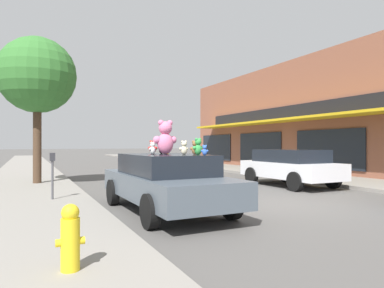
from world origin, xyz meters
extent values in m
plane|color=#514F4C|center=(0.00, 0.00, 0.00)|extent=(260.00, 260.00, 0.00)
cube|color=gray|center=(-6.06, 0.00, 0.06)|extent=(3.19, 90.00, 0.13)
cube|color=gold|center=(6.91, 5.29, 2.99)|extent=(1.50, 23.92, 0.12)
cube|color=black|center=(7.61, 5.29, 3.54)|extent=(0.08, 22.78, 0.70)
cube|color=black|center=(7.62, 5.29, 1.40)|extent=(0.06, 4.33, 2.00)
cube|color=black|center=(7.62, 10.98, 1.40)|extent=(0.06, 4.33, 2.00)
cube|color=black|center=(7.62, 16.68, 1.40)|extent=(0.06, 4.33, 2.00)
cube|color=#4C5660|center=(-3.09, 0.41, 0.62)|extent=(1.97, 4.79, 0.56)
cube|color=black|center=(-3.09, 0.41, 1.14)|extent=(1.71, 2.64, 0.48)
cylinder|color=black|center=(-4.04, 1.87, 0.34)|extent=(0.21, 0.69, 0.68)
cylinder|color=black|center=(-2.19, 1.90, 0.34)|extent=(0.21, 0.69, 0.68)
cylinder|color=black|center=(-4.00, -1.08, 0.34)|extent=(0.21, 0.69, 0.68)
cylinder|color=black|center=(-2.14, -1.05, 0.34)|extent=(0.21, 0.69, 0.68)
ellipsoid|color=pink|center=(-3.03, 0.58, 1.65)|extent=(0.40, 0.34, 0.52)
sphere|color=pink|center=(-3.03, 0.58, 2.03)|extent=(0.33, 0.33, 0.33)
sphere|color=pink|center=(-2.91, 0.58, 2.16)|extent=(0.14, 0.14, 0.14)
sphere|color=pink|center=(-3.15, 0.58, 2.16)|extent=(0.14, 0.14, 0.14)
sphere|color=#FFA3DA|center=(-3.03, 0.72, 2.01)|extent=(0.13, 0.13, 0.13)
sphere|color=pink|center=(-2.82, 0.61, 1.74)|extent=(0.19, 0.19, 0.19)
sphere|color=pink|center=(-3.24, 0.61, 1.74)|extent=(0.19, 0.19, 0.19)
ellipsoid|color=beige|center=(-2.84, -0.10, 1.49)|extent=(0.17, 0.15, 0.20)
sphere|color=beige|center=(-2.84, -0.10, 1.64)|extent=(0.14, 0.14, 0.13)
sphere|color=beige|center=(-2.79, -0.10, 1.69)|extent=(0.06, 0.06, 0.05)
sphere|color=beige|center=(-2.88, -0.11, 1.69)|extent=(0.06, 0.06, 0.05)
sphere|color=white|center=(-2.84, -0.05, 1.63)|extent=(0.05, 0.05, 0.05)
sphere|color=beige|center=(-2.76, -0.08, 1.52)|extent=(0.08, 0.08, 0.07)
sphere|color=beige|center=(-2.92, -0.10, 1.52)|extent=(0.08, 0.08, 0.07)
ellipsoid|color=white|center=(-3.36, 0.61, 1.48)|extent=(0.19, 0.18, 0.19)
sphere|color=white|center=(-3.36, 0.61, 1.62)|extent=(0.16, 0.16, 0.12)
sphere|color=white|center=(-3.32, 0.63, 1.67)|extent=(0.07, 0.07, 0.05)
sphere|color=white|center=(-3.39, 0.59, 1.67)|extent=(0.07, 0.07, 0.05)
sphere|color=white|center=(-3.38, 0.65, 1.61)|extent=(0.06, 0.06, 0.05)
sphere|color=white|center=(-3.30, 0.66, 1.51)|extent=(0.09, 0.09, 0.07)
sphere|color=white|center=(-3.43, 0.58, 1.51)|extent=(0.09, 0.09, 0.07)
ellipsoid|color=blue|center=(-2.60, -0.67, 1.46)|extent=(0.14, 0.13, 0.14)
sphere|color=blue|center=(-2.60, -0.67, 1.56)|extent=(0.12, 0.12, 0.09)
sphere|color=blue|center=(-2.57, -0.69, 1.60)|extent=(0.05, 0.05, 0.04)
sphere|color=blue|center=(-2.63, -0.66, 1.60)|extent=(0.05, 0.05, 0.04)
sphere|color=#548DFF|center=(-2.58, -0.64, 1.56)|extent=(0.04, 0.04, 0.03)
sphere|color=blue|center=(-2.54, -0.69, 1.48)|extent=(0.07, 0.07, 0.05)
sphere|color=blue|center=(-2.65, -0.64, 1.48)|extent=(0.07, 0.07, 0.05)
ellipsoid|color=black|center=(-3.03, 0.86, 1.49)|extent=(0.19, 0.20, 0.20)
sphere|color=black|center=(-3.03, 0.86, 1.63)|extent=(0.17, 0.17, 0.13)
sphere|color=black|center=(-3.01, 0.90, 1.68)|extent=(0.07, 0.07, 0.05)
sphere|color=black|center=(-3.05, 0.82, 1.68)|extent=(0.07, 0.07, 0.05)
sphere|color=#3A3A3D|center=(-3.08, 0.88, 1.63)|extent=(0.07, 0.07, 0.05)
sphere|color=black|center=(-3.00, 0.93, 1.52)|extent=(0.10, 0.10, 0.07)
sphere|color=black|center=(-3.08, 0.79, 1.52)|extent=(0.10, 0.10, 0.07)
ellipsoid|color=red|center=(-3.23, 0.98, 1.49)|extent=(0.22, 0.21, 0.22)
sphere|color=red|center=(-3.23, 0.98, 1.65)|extent=(0.19, 0.19, 0.14)
sphere|color=red|center=(-3.19, 0.95, 1.71)|extent=(0.08, 0.08, 0.06)
sphere|color=red|center=(-3.27, 1.01, 1.71)|extent=(0.08, 0.08, 0.06)
sphere|color=#FF4741|center=(-3.19, 1.03, 1.64)|extent=(0.07, 0.07, 0.05)
sphere|color=red|center=(-3.15, 0.94, 1.53)|extent=(0.11, 0.11, 0.08)
sphere|color=red|center=(-3.29, 1.04, 1.53)|extent=(0.11, 0.11, 0.08)
ellipsoid|color=olive|center=(-2.54, -0.08, 1.49)|extent=(0.21, 0.20, 0.21)
sphere|color=olive|center=(-2.54, -0.08, 1.64)|extent=(0.18, 0.18, 0.13)
sphere|color=olive|center=(-2.50, -0.10, 1.69)|extent=(0.08, 0.08, 0.06)
sphere|color=olive|center=(-2.58, -0.05, 1.69)|extent=(0.08, 0.08, 0.06)
sphere|color=tan|center=(-2.51, -0.03, 1.64)|extent=(0.07, 0.07, 0.05)
sphere|color=olive|center=(-2.46, -0.11, 1.53)|extent=(0.11, 0.11, 0.08)
sphere|color=olive|center=(-2.60, -0.02, 1.53)|extent=(0.11, 0.11, 0.08)
ellipsoid|color=orange|center=(-2.69, 1.33, 1.47)|extent=(0.15, 0.16, 0.16)
sphere|color=orange|center=(-2.69, 1.33, 1.59)|extent=(0.14, 0.14, 0.10)
sphere|color=orange|center=(-2.67, 1.30, 1.63)|extent=(0.06, 0.06, 0.04)
sphere|color=orange|center=(-2.71, 1.36, 1.63)|extent=(0.06, 0.06, 0.04)
sphere|color=#FFBA41|center=(-2.65, 1.35, 1.58)|extent=(0.05, 0.05, 0.04)
sphere|color=orange|center=(-2.65, 1.28, 1.50)|extent=(0.08, 0.08, 0.06)
sphere|color=orange|center=(-2.71, 1.39, 1.50)|extent=(0.08, 0.08, 0.06)
ellipsoid|color=green|center=(-2.64, -0.44, 1.51)|extent=(0.22, 0.20, 0.24)
sphere|color=green|center=(-2.64, -0.44, 1.68)|extent=(0.18, 0.18, 0.15)
sphere|color=green|center=(-2.59, -0.42, 1.74)|extent=(0.08, 0.08, 0.06)
sphere|color=green|center=(-2.69, -0.45, 1.74)|extent=(0.08, 0.08, 0.06)
sphere|color=#5ADA6D|center=(-2.66, -0.37, 1.67)|extent=(0.07, 0.07, 0.06)
sphere|color=green|center=(-2.55, -0.40, 1.55)|extent=(0.11, 0.11, 0.09)
sphere|color=green|center=(-2.74, -0.45, 1.55)|extent=(0.11, 0.11, 0.09)
cube|color=silver|center=(3.14, 3.05, 0.64)|extent=(1.86, 4.12, 0.60)
cube|color=black|center=(3.14, 3.05, 1.18)|extent=(1.63, 2.74, 0.49)
cylinder|color=black|center=(2.23, 4.33, 0.34)|extent=(0.20, 0.68, 0.68)
cylinder|color=black|center=(4.05, 4.33, 0.34)|extent=(0.20, 0.68, 0.68)
cylinder|color=black|center=(2.23, 1.77, 0.34)|extent=(0.20, 0.68, 0.68)
cylinder|color=black|center=(4.05, 1.77, 0.34)|extent=(0.20, 0.68, 0.68)
cylinder|color=#473323|center=(-5.77, 7.29, 1.61)|extent=(0.31, 0.31, 2.95)
sphere|color=#33702D|center=(-5.77, 7.29, 4.33)|extent=(2.95, 2.95, 2.95)
cylinder|color=yellow|center=(-5.65, -3.05, 0.44)|extent=(0.22, 0.22, 0.62)
sphere|color=yellow|center=(-5.65, -3.05, 0.81)|extent=(0.21, 0.21, 0.21)
cylinder|color=yellow|center=(-5.77, -3.05, 0.47)|extent=(0.10, 0.09, 0.09)
cylinder|color=yellow|center=(-5.54, -3.05, 0.47)|extent=(0.10, 0.09, 0.09)
cylinder|color=#4C4C51|center=(-5.50, 2.73, 0.65)|extent=(0.06, 0.06, 1.05)
cube|color=#2D2D33|center=(-5.50, 2.73, 1.29)|extent=(0.14, 0.10, 0.22)
camera|label=1|loc=(-6.11, -7.32, 1.62)|focal=32.00mm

